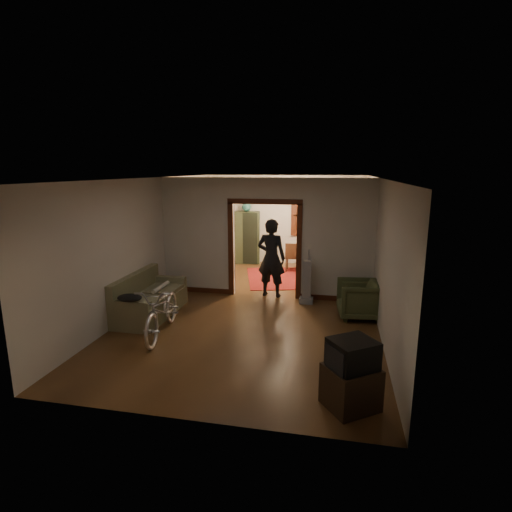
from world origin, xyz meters
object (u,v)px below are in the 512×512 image
(person, at_px, (271,258))
(desk, at_px, (313,257))
(bicycle, at_px, (163,310))
(armchair, at_px, (359,299))
(sofa, at_px, (150,295))
(locker, at_px, (247,237))

(person, bearing_deg, desk, -97.25)
(bicycle, bearing_deg, person, 51.55)
(desk, bearing_deg, bicycle, -96.93)
(bicycle, relative_size, armchair, 2.16)
(sofa, distance_m, desk, 5.56)
(armchair, height_order, desk, armchair)
(sofa, relative_size, bicycle, 1.05)
(armchair, height_order, person, person)
(armchair, bearing_deg, person, -124.05)
(armchair, bearing_deg, desk, -169.98)
(person, bearing_deg, armchair, 161.55)
(armchair, distance_m, locker, 5.46)
(sofa, distance_m, person, 2.91)
(armchair, xyz_separation_m, person, (-1.99, 1.03, 0.55))
(armchair, bearing_deg, locker, -148.93)
(person, bearing_deg, sofa, 47.69)
(armchair, distance_m, desk, 4.05)
(sofa, distance_m, armchair, 4.29)
(bicycle, distance_m, locker, 5.94)
(bicycle, bearing_deg, sofa, 119.83)
(sofa, bearing_deg, person, 39.24)
(bicycle, bearing_deg, desk, 58.63)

